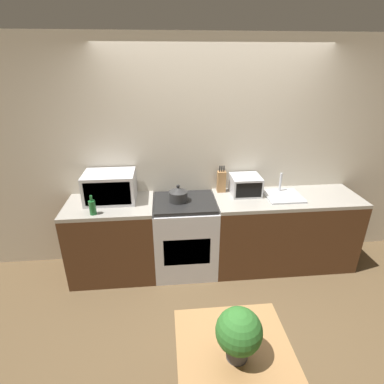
% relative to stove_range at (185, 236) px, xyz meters
% --- Properties ---
extents(ground_plane, '(16.00, 16.00, 0.00)m').
position_rel_stove_range_xyz_m(ground_plane, '(0.36, -0.86, -0.45)').
color(ground_plane, brown).
extents(wall_back, '(10.00, 0.06, 2.60)m').
position_rel_stove_range_xyz_m(wall_back, '(0.36, 0.34, 0.85)').
color(wall_back, beige).
rests_on(wall_back, ground_plane).
extents(counter_left_run, '(0.95, 0.62, 0.90)m').
position_rel_stove_range_xyz_m(counter_left_run, '(-0.83, 0.00, 0.00)').
color(counter_left_run, '#4C2D19').
rests_on(counter_left_run, ground_plane).
extents(counter_right_run, '(1.66, 0.62, 0.90)m').
position_rel_stove_range_xyz_m(counter_right_run, '(1.18, 0.00, 0.00)').
color(counter_right_run, '#4C2D19').
rests_on(counter_right_run, ground_plane).
extents(stove_range, '(0.70, 0.62, 0.90)m').
position_rel_stove_range_xyz_m(stove_range, '(0.00, 0.00, 0.00)').
color(stove_range, silver).
rests_on(stove_range, ground_plane).
extents(kettle, '(0.20, 0.20, 0.20)m').
position_rel_stove_range_xyz_m(kettle, '(-0.07, 0.01, 0.53)').
color(kettle, '#2D2D2D').
rests_on(kettle, stove_range).
extents(microwave, '(0.54, 0.39, 0.32)m').
position_rel_stove_range_xyz_m(microwave, '(-0.81, 0.10, 0.61)').
color(microwave, silver).
rests_on(microwave, counter_left_run).
extents(bottle, '(0.07, 0.07, 0.21)m').
position_rel_stove_range_xyz_m(bottle, '(-0.95, -0.22, 0.53)').
color(bottle, '#1E662D').
rests_on(bottle, counter_left_run).
extents(knife_block, '(0.10, 0.08, 0.32)m').
position_rel_stove_range_xyz_m(knife_block, '(0.45, 0.22, 0.58)').
color(knife_block, '#9E7042').
rests_on(knife_block, counter_right_run).
extents(toaster_oven, '(0.33, 0.31, 0.22)m').
position_rel_stove_range_xyz_m(toaster_oven, '(0.72, 0.13, 0.56)').
color(toaster_oven, silver).
rests_on(toaster_oven, counter_right_run).
extents(sink_basin, '(0.40, 0.38, 0.24)m').
position_rel_stove_range_xyz_m(sink_basin, '(1.13, 0.01, 0.47)').
color(sink_basin, silver).
rests_on(sink_basin, counter_right_run).
extents(dining_table, '(0.71, 0.79, 0.73)m').
position_rel_stove_range_xyz_m(dining_table, '(0.18, -1.80, 0.17)').
color(dining_table, '#9E7042').
rests_on(dining_table, ground_plane).
extents(potted_plant, '(0.27, 0.27, 0.34)m').
position_rel_stove_range_xyz_m(potted_plant, '(0.18, -1.80, 0.48)').
color(potted_plant, '#424247').
rests_on(potted_plant, dining_table).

